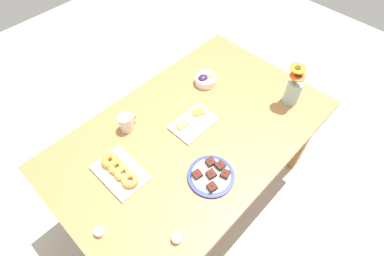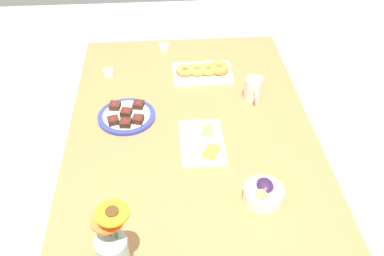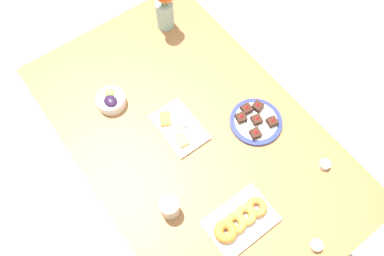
{
  "view_description": "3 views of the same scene",
  "coord_description": "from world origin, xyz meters",
  "px_view_note": "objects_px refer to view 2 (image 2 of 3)",
  "views": [
    {
      "loc": [
        -0.72,
        -0.7,
        2.11
      ],
      "look_at": [
        0.0,
        0.0,
        0.78
      ],
      "focal_mm": 28.0,
      "sensor_mm": 36.0,
      "label": 1
    },
    {
      "loc": [
        1.29,
        -0.1,
        1.87
      ],
      "look_at": [
        0.0,
        0.0,
        0.78
      ],
      "focal_mm": 40.0,
      "sensor_mm": 36.0,
      "label": 2
    },
    {
      "loc": [
        -0.6,
        0.44,
        2.28
      ],
      "look_at": [
        0.0,
        0.0,
        0.78
      ],
      "focal_mm": 35.0,
      "sensor_mm": 36.0,
      "label": 3
    }
  ],
  "objects_px": {
    "jam_cup_honey": "(108,72)",
    "jam_cup_berry": "(164,47)",
    "dining_table": "(192,151)",
    "flower_vase": "(113,253)",
    "cheese_platter": "(203,142)",
    "dessert_plate": "(127,116)",
    "coffee_mug": "(253,89)",
    "croissant_platter": "(203,71)",
    "grape_bowl": "(263,193)"
  },
  "relations": [
    {
      "from": "cheese_platter",
      "to": "dessert_plate",
      "type": "xyz_separation_m",
      "value": [
        -0.19,
        -0.3,
        0.0
      ]
    },
    {
      "from": "dining_table",
      "to": "grape_bowl",
      "type": "relative_size",
      "value": 11.79
    },
    {
      "from": "jam_cup_berry",
      "to": "dessert_plate",
      "type": "height_order",
      "value": "dessert_plate"
    },
    {
      "from": "grape_bowl",
      "to": "jam_cup_honey",
      "type": "distance_m",
      "value": 1.01
    },
    {
      "from": "flower_vase",
      "to": "croissant_platter",
      "type": "bearing_deg",
      "value": 161.15
    },
    {
      "from": "dining_table",
      "to": "jam_cup_berry",
      "type": "relative_size",
      "value": 33.33
    },
    {
      "from": "cheese_platter",
      "to": "dining_table",
      "type": "bearing_deg",
      "value": -144.01
    },
    {
      "from": "cheese_platter",
      "to": "croissant_platter",
      "type": "distance_m",
      "value": 0.5
    },
    {
      "from": "cheese_platter",
      "to": "dessert_plate",
      "type": "height_order",
      "value": "dessert_plate"
    },
    {
      "from": "jam_cup_berry",
      "to": "croissant_platter",
      "type": "bearing_deg",
      "value": 35.63
    },
    {
      "from": "coffee_mug",
      "to": "dessert_plate",
      "type": "relative_size",
      "value": 0.47
    },
    {
      "from": "dining_table",
      "to": "coffee_mug",
      "type": "bearing_deg",
      "value": 129.17
    },
    {
      "from": "coffee_mug",
      "to": "dessert_plate",
      "type": "bearing_deg",
      "value": -79.73
    },
    {
      "from": "jam_cup_berry",
      "to": "dining_table",
      "type": "bearing_deg",
      "value": 7.64
    },
    {
      "from": "jam_cup_honey",
      "to": "flower_vase",
      "type": "bearing_deg",
      "value": 5.44
    },
    {
      "from": "dining_table",
      "to": "flower_vase",
      "type": "xyz_separation_m",
      "value": [
        0.59,
        -0.26,
        0.18
      ]
    },
    {
      "from": "jam_cup_honey",
      "to": "jam_cup_berry",
      "type": "bearing_deg",
      "value": 129.11
    },
    {
      "from": "dessert_plate",
      "to": "flower_vase",
      "type": "bearing_deg",
      "value": 0.12
    },
    {
      "from": "coffee_mug",
      "to": "jam_cup_honey",
      "type": "bearing_deg",
      "value": -110.24
    },
    {
      "from": "grape_bowl",
      "to": "croissant_platter",
      "type": "xyz_separation_m",
      "value": [
        -0.79,
        -0.13,
        -0.01
      ]
    },
    {
      "from": "cheese_platter",
      "to": "grape_bowl",
      "type": "bearing_deg",
      "value": 31.21
    },
    {
      "from": "dining_table",
      "to": "flower_vase",
      "type": "height_order",
      "value": "flower_vase"
    },
    {
      "from": "dining_table",
      "to": "jam_cup_honey",
      "type": "height_order",
      "value": "jam_cup_honey"
    },
    {
      "from": "dining_table",
      "to": "dessert_plate",
      "type": "distance_m",
      "value": 0.31
    },
    {
      "from": "cheese_platter",
      "to": "croissant_platter",
      "type": "bearing_deg",
      "value": 174.14
    },
    {
      "from": "grape_bowl",
      "to": "flower_vase",
      "type": "xyz_separation_m",
      "value": [
        0.24,
        -0.48,
        0.07
      ]
    },
    {
      "from": "croissant_platter",
      "to": "dessert_plate",
      "type": "height_order",
      "value": "same"
    },
    {
      "from": "croissant_platter",
      "to": "jam_cup_honey",
      "type": "xyz_separation_m",
      "value": [
        -0.03,
        -0.45,
        -0.01
      ]
    },
    {
      "from": "grape_bowl",
      "to": "flower_vase",
      "type": "relative_size",
      "value": 0.51
    },
    {
      "from": "dining_table",
      "to": "flower_vase",
      "type": "relative_size",
      "value": 5.97
    },
    {
      "from": "coffee_mug",
      "to": "croissant_platter",
      "type": "distance_m",
      "value": 0.29
    },
    {
      "from": "dining_table",
      "to": "coffee_mug",
      "type": "height_order",
      "value": "coffee_mug"
    },
    {
      "from": "dessert_plate",
      "to": "jam_cup_berry",
      "type": "bearing_deg",
      "value": 162.97
    },
    {
      "from": "jam_cup_honey",
      "to": "cheese_platter",
      "type": "bearing_deg",
      "value": 37.42
    },
    {
      "from": "flower_vase",
      "to": "cheese_platter",
      "type": "bearing_deg",
      "value": 150.7
    },
    {
      "from": "grape_bowl",
      "to": "cheese_platter",
      "type": "bearing_deg",
      "value": -148.79
    },
    {
      "from": "dining_table",
      "to": "dessert_plate",
      "type": "xyz_separation_m",
      "value": [
        -0.13,
        -0.27,
        0.1
      ]
    },
    {
      "from": "cheese_platter",
      "to": "jam_cup_honey",
      "type": "relative_size",
      "value": 5.42
    },
    {
      "from": "jam_cup_honey",
      "to": "jam_cup_berry",
      "type": "xyz_separation_m",
      "value": [
        -0.22,
        0.27,
        0.0
      ]
    },
    {
      "from": "dining_table",
      "to": "jam_cup_honey",
      "type": "relative_size",
      "value": 33.33
    },
    {
      "from": "coffee_mug",
      "to": "croissant_platter",
      "type": "xyz_separation_m",
      "value": [
        -0.21,
        -0.2,
        -0.03
      ]
    },
    {
      "from": "croissant_platter",
      "to": "jam_cup_honey",
      "type": "distance_m",
      "value": 0.45
    },
    {
      "from": "jam_cup_berry",
      "to": "jam_cup_honey",
      "type": "bearing_deg",
      "value": -50.89
    },
    {
      "from": "dessert_plate",
      "to": "flower_vase",
      "type": "xyz_separation_m",
      "value": [
        0.72,
        0.0,
        0.08
      ]
    },
    {
      "from": "dining_table",
      "to": "grape_bowl",
      "type": "distance_m",
      "value": 0.42
    },
    {
      "from": "grape_bowl",
      "to": "jam_cup_berry",
      "type": "height_order",
      "value": "grape_bowl"
    },
    {
      "from": "grape_bowl",
      "to": "jam_cup_berry",
      "type": "distance_m",
      "value": 1.09
    },
    {
      "from": "jam_cup_honey",
      "to": "jam_cup_berry",
      "type": "distance_m",
      "value": 0.35
    },
    {
      "from": "grape_bowl",
      "to": "jam_cup_honey",
      "type": "xyz_separation_m",
      "value": [
        -0.82,
        -0.58,
        -0.01
      ]
    },
    {
      "from": "dining_table",
      "to": "croissant_platter",
      "type": "bearing_deg",
      "value": 168.75
    }
  ]
}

